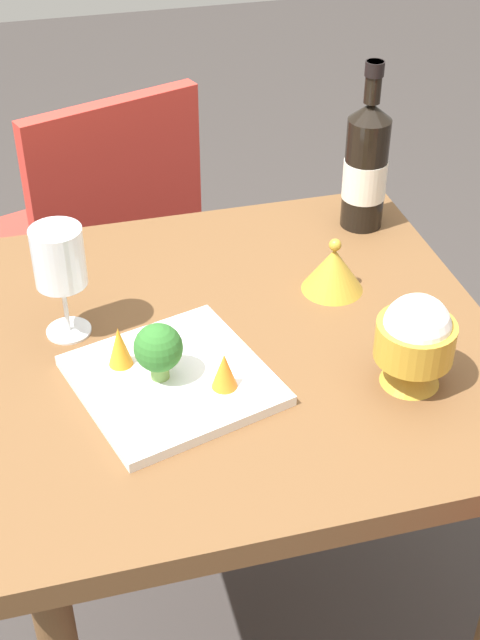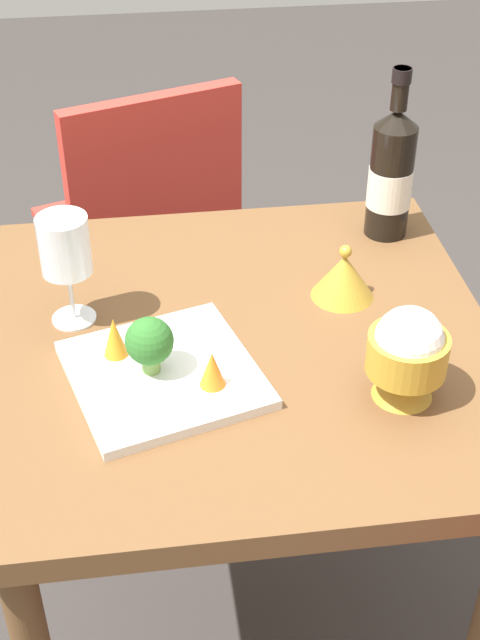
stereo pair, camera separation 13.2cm
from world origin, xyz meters
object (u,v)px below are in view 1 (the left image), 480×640
(rice_bowl, at_px, (415,340))
(rice_bowl_lid, at_px, (333,269))
(carrot_garnish_left, at_px, (224,371))
(carrot_garnish_right, at_px, (119,346))
(wine_glass, at_px, (59,260))
(serving_plate, at_px, (173,380))
(broccoli_floret, at_px, (158,349))
(chair_near_window, at_px, (106,223))
(wine_bottle, at_px, (366,165))

(rice_bowl, xyz_separation_m, rice_bowl_lid, (0.03, -0.25, -0.04))
(carrot_garnish_left, bearing_deg, carrot_garnish_right, -33.18)
(rice_bowl_lid, xyz_separation_m, carrot_garnish_right, (0.36, 0.12, 0.01))
(wine_glass, distance_m, carrot_garnish_right, 0.16)
(wine_glass, distance_m, serving_plate, 0.24)
(rice_bowl_lid, bearing_deg, broccoli_floret, 28.07)
(chair_near_window, relative_size, rice_bowl, 6.00)
(wine_glass, xyz_separation_m, carrot_garnish_left, (-0.19, 0.20, -0.09))
(rice_bowl_lid, bearing_deg, carrot_garnish_right, 18.93)
(chair_near_window, bearing_deg, wine_glass, -119.67)
(broccoli_floret, distance_m, carrot_garnish_left, 0.09)
(rice_bowl_lid, distance_m, broccoli_floret, 0.36)
(wine_bottle, height_order, carrot_garnish_left, wine_bottle)
(chair_near_window, bearing_deg, carrot_garnish_right, -113.77)
(carrot_garnish_left, bearing_deg, broccoli_floret, -27.19)
(chair_near_window, relative_size, wine_glass, 4.75)
(rice_bowl, bearing_deg, carrot_garnish_left, -8.32)
(serving_plate, bearing_deg, carrot_garnish_left, 148.39)
(wine_bottle, height_order, carrot_garnish_right, wine_bottle)
(serving_plate, bearing_deg, broccoli_floret, -6.77)
(chair_near_window, relative_size, carrot_garnish_right, 13.58)
(rice_bowl_lid, bearing_deg, rice_bowl, 96.37)
(wine_glass, bearing_deg, rice_bowl, 152.09)
(rice_bowl_lid, distance_m, serving_plate, 0.34)
(chair_near_window, xyz_separation_m, serving_plate, (0.00, 0.86, 0.23))
(wine_glass, bearing_deg, wine_bottle, -160.58)
(wine_glass, bearing_deg, broccoli_floret, 124.89)
(broccoli_floret, height_order, carrot_garnish_right, broccoli_floret)
(chair_near_window, xyz_separation_m, wine_bottle, (-0.41, 0.50, 0.34))
(serving_plate, distance_m, broccoli_floret, 0.06)
(rice_bowl_lid, height_order, carrot_garnish_left, rice_bowl_lid)
(rice_bowl_lid, bearing_deg, wine_bottle, -123.07)
(wine_bottle, distance_m, broccoli_floret, 0.56)
(rice_bowl, xyz_separation_m, serving_plate, (0.32, -0.08, -0.07))
(chair_near_window, height_order, serving_plate, chair_near_window)
(wine_bottle, relative_size, rice_bowl, 2.12)
(serving_plate, distance_m, carrot_garnish_left, 0.08)
(wine_glass, relative_size, serving_plate, 0.58)
(carrot_garnish_left, bearing_deg, wine_glass, -46.24)
(rice_bowl_lid, distance_m, carrot_garnish_right, 0.38)
(rice_bowl, bearing_deg, carrot_garnish_right, -17.54)
(wine_bottle, bearing_deg, carrot_garnish_right, 32.65)
(rice_bowl, bearing_deg, serving_plate, -13.52)
(wine_bottle, bearing_deg, wine_glass, 19.42)
(carrot_garnish_left, relative_size, carrot_garnish_right, 0.89)
(carrot_garnish_right, bearing_deg, carrot_garnish_left, 146.82)
(wine_bottle, xyz_separation_m, serving_plate, (0.42, 0.35, -0.11))
(wine_bottle, xyz_separation_m, rice_bowl_lid, (0.12, 0.18, -0.08))
(broccoli_floret, bearing_deg, serving_plate, 173.23)
(rice_bowl, distance_m, carrot_garnish_left, 0.26)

